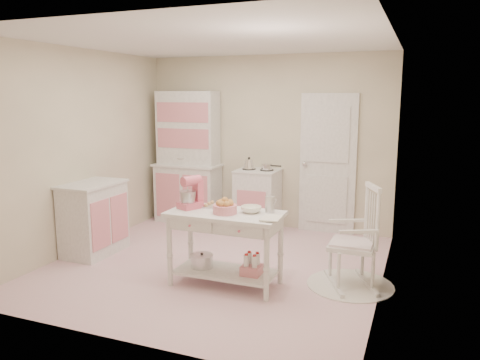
% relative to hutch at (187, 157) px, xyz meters
% --- Properties ---
extents(room_shell, '(3.84, 3.84, 2.62)m').
position_rel_hutch_xyz_m(room_shell, '(1.24, -1.66, 0.61)').
color(room_shell, pink).
rests_on(room_shell, ground).
extents(door, '(0.82, 0.05, 2.04)m').
position_rel_hutch_xyz_m(door, '(2.19, 0.21, -0.02)').
color(door, white).
rests_on(door, ground).
extents(hutch, '(1.06, 0.50, 2.08)m').
position_rel_hutch_xyz_m(hutch, '(0.00, 0.00, 0.00)').
color(hutch, white).
rests_on(hutch, ground).
extents(stove, '(0.62, 0.57, 0.92)m').
position_rel_hutch_xyz_m(stove, '(1.20, -0.05, -0.58)').
color(stove, white).
rests_on(stove, ground).
extents(base_cabinet, '(0.54, 0.84, 0.92)m').
position_rel_hutch_xyz_m(base_cabinet, '(-0.39, -1.83, -0.58)').
color(base_cabinet, white).
rests_on(base_cabinet, ground).
extents(lace_rug, '(0.92, 0.92, 0.01)m').
position_rel_hutch_xyz_m(lace_rug, '(2.83, -1.70, -1.03)').
color(lace_rug, white).
rests_on(lace_rug, ground).
extents(rocking_chair, '(0.74, 0.85, 1.10)m').
position_rel_hutch_xyz_m(rocking_chair, '(2.83, -1.70, -0.49)').
color(rocking_chair, white).
rests_on(rocking_chair, ground).
extents(work_table, '(1.20, 0.60, 0.80)m').
position_rel_hutch_xyz_m(work_table, '(1.58, -2.16, -0.64)').
color(work_table, white).
rests_on(work_table, ground).
extents(stand_mixer, '(0.30, 0.34, 0.34)m').
position_rel_hutch_xyz_m(stand_mixer, '(1.16, -2.14, -0.07)').
color(stand_mixer, '#D95B72').
rests_on(stand_mixer, work_table).
extents(cookie_tray, '(0.34, 0.24, 0.02)m').
position_rel_hutch_xyz_m(cookie_tray, '(1.43, -1.98, -0.23)').
color(cookie_tray, silver).
rests_on(cookie_tray, work_table).
extents(bread_basket, '(0.25, 0.25, 0.09)m').
position_rel_hutch_xyz_m(bread_basket, '(1.60, -2.21, -0.19)').
color(bread_basket, pink).
rests_on(bread_basket, work_table).
extents(mixing_bowl, '(0.22, 0.22, 0.07)m').
position_rel_hutch_xyz_m(mixing_bowl, '(1.84, -2.08, -0.21)').
color(mixing_bowl, white).
rests_on(mixing_bowl, work_table).
extents(metal_pitcher, '(0.10, 0.10, 0.17)m').
position_rel_hutch_xyz_m(metal_pitcher, '(2.02, -2.00, -0.16)').
color(metal_pitcher, silver).
rests_on(metal_pitcher, work_table).
extents(recipe_book, '(0.20, 0.26, 0.02)m').
position_rel_hutch_xyz_m(recipe_book, '(2.03, -2.28, -0.23)').
color(recipe_book, white).
rests_on(recipe_book, work_table).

